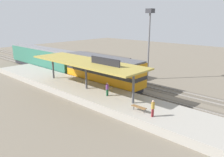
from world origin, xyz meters
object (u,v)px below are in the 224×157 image
(freight_car, at_px, (101,64))
(light_mast, at_px, (149,30))
(passenger_carriage_single, at_px, (41,57))
(person_waiting, at_px, (107,88))
(platform_bench, at_px, (139,107))
(person_walking, at_px, (153,108))
(locomotive, at_px, (103,70))

(freight_car, xyz_separation_m, light_mast, (3.20, -8.02, 6.43))
(passenger_carriage_single, xyz_separation_m, freight_car, (4.60, -13.03, -0.34))
(passenger_carriage_single, distance_m, person_waiting, 24.03)
(platform_bench, bearing_deg, person_waiting, 78.06)
(person_walking, bearing_deg, locomotive, 64.71)
(light_mast, relative_size, person_walking, 6.84)
(locomotive, bearing_deg, passenger_carriage_single, 90.00)
(passenger_carriage_single, relative_size, freight_car, 1.67)
(freight_car, distance_m, person_walking, 20.95)
(passenger_carriage_single, bearing_deg, person_waiting, -101.51)
(passenger_carriage_single, distance_m, person_walking, 31.62)
(passenger_carriage_single, distance_m, freight_car, 13.82)
(locomotive, relative_size, light_mast, 1.23)
(freight_car, relative_size, person_waiting, 7.02)
(platform_bench, height_order, person_walking, person_walking)
(person_walking, bearing_deg, passenger_carriage_single, 78.78)
(platform_bench, height_order, passenger_carriage_single, passenger_carriage_single)
(locomotive, xyz_separation_m, passenger_carriage_single, (0.00, 18.00, -0.10))
(passenger_carriage_single, height_order, person_waiting, passenger_carriage_single)
(platform_bench, distance_m, person_waiting, 5.86)
(light_mast, bearing_deg, person_waiting, -168.80)
(locomotive, bearing_deg, platform_bench, -118.07)
(platform_bench, bearing_deg, person_walking, -94.84)
(person_walking, bearing_deg, freight_car, 59.13)
(light_mast, xyz_separation_m, person_waiting, (-12.59, -2.49, -6.54))
(person_waiting, bearing_deg, freight_car, 48.21)
(platform_bench, xyz_separation_m, locomotive, (6.00, 11.25, 1.07))
(locomotive, bearing_deg, freight_car, 47.20)
(person_walking, bearing_deg, person_waiting, 79.71)
(passenger_carriage_single, xyz_separation_m, person_walking, (-6.15, -31.01, -0.46))
(platform_bench, relative_size, passenger_carriage_single, 0.08)
(locomotive, height_order, passenger_carriage_single, locomotive)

